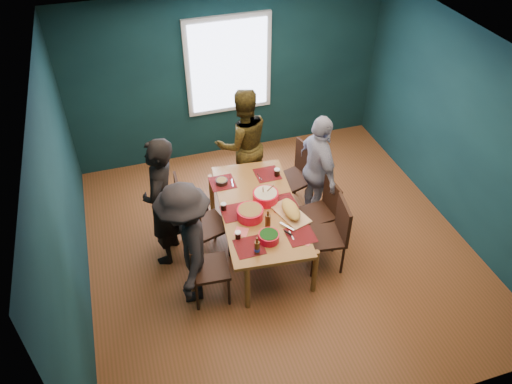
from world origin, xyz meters
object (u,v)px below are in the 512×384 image
chair_right_mid (325,207)px  person_near_left (187,245)px  bowl_salad (250,213)px  chair_left_near (201,264)px  person_far_left (162,203)px  chair_right_far (300,171)px  chair_left_mid (200,223)px  bowl_herbs (269,237)px  chair_right_near (333,230)px  cutting_board (291,211)px  bowl_dumpling (266,196)px  person_back (243,143)px  dining_table (259,212)px  person_right (318,170)px  chair_left_far (186,199)px

chair_right_mid → person_near_left: size_ratio=0.54×
chair_right_mid → bowl_salad: chair_right_mid is taller
chair_left_near → person_far_left: bearing=113.6°
chair_right_far → chair_right_mid: bearing=-102.1°
chair_left_mid → chair_right_far: 1.72m
person_far_left → bowl_herbs: 1.40m
chair_left_mid → chair_left_near: bearing=-117.8°
chair_right_near → cutting_board: chair_right_near is taller
chair_left_mid → bowl_salad: 0.67m
chair_right_near → bowl_dumpling: bowl_dumpling is taller
person_back → cutting_board: size_ratio=2.51×
chair_left_near → bowl_salad: chair_left_near is taller
dining_table → bowl_dumpling: 0.21m
chair_left_near → bowl_dumpling: 1.24m
person_right → cutting_board: size_ratio=2.43×
dining_table → person_near_left: size_ratio=1.21×
chair_right_far → person_right: size_ratio=0.61×
chair_right_mid → person_near_left: bearing=-171.7°
chair_right_far → chair_left_far: bearing=163.6°
chair_left_far → bowl_herbs: 1.54m
chair_right_far → bowl_salad: bearing=-156.0°
bowl_salad → chair_left_near: bearing=-149.4°
person_near_left → bowl_dumpling: bearing=124.5°
chair_left_far → chair_left_near: 1.29m
chair_right_near → person_near_left: 1.84m
chair_right_mid → bowl_dumpling: bearing=166.4°
person_back → dining_table: bearing=80.4°
person_right → cutting_board: 0.90m
chair_right_mid → chair_right_near: size_ratio=0.90×
chair_right_mid → cutting_board: chair_right_mid is taller
chair_left_mid → person_back: size_ratio=0.60×
person_right → chair_left_near: bearing=114.9°
chair_left_far → chair_right_mid: chair_right_mid is taller
dining_table → chair_right_mid: bearing=4.8°
chair_left_far → bowl_herbs: (0.76, -1.31, 0.29)m
bowl_salad → person_near_left: bearing=-158.9°
person_far_left → person_near_left: person_far_left is taller
chair_right_far → cutting_board: (-0.51, -0.98, 0.21)m
chair_left_near → person_back: (1.05, 1.86, 0.28)m
chair_right_far → person_far_left: size_ratio=0.56×
dining_table → person_near_left: bearing=-149.1°
chair_left_far → chair_left_near: bearing=-91.0°
chair_left_far → bowl_dumpling: 1.17m
chair_right_near → bowl_herbs: 0.90m
chair_left_near → chair_right_far: chair_right_far is taller
bowl_dumpling → chair_left_mid: bearing=-179.5°
person_right → cutting_board: (-0.64, -0.64, -0.02)m
chair_left_mid → person_far_left: size_ratio=0.56×
person_near_left → chair_left_near: bearing=59.6°
bowl_salad → bowl_herbs: size_ratio=1.34×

